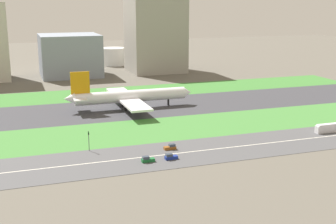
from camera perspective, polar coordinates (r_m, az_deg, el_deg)
ground_plane at (r=233.02m, az=-1.87°, el=0.67°), size 800.00×800.00×0.00m
runway at (r=233.01m, az=-1.87°, el=0.68°), size 280.00×46.00×0.10m
grass_median_north at (r=271.60m, az=-4.43°, el=2.52°), size 280.00×36.00×0.10m
grass_median_south at (r=195.41m, az=1.69°, el=-1.89°), size 280.00×36.00×0.10m
highway at (r=167.18m, az=5.58°, el=-4.67°), size 280.00×28.00×0.10m
highway_centerline at (r=167.16m, az=5.58°, el=-4.65°), size 266.00×0.50×0.01m
airliner at (r=228.27m, az=-5.02°, el=1.95°), size 65.00×56.00×19.70m
car_0 at (r=166.12m, az=0.31°, el=-4.41°), size 4.40×1.80×2.00m
car_3 at (r=153.73m, az=-2.58°, el=-5.94°), size 4.40×1.80×2.00m
bus_1 at (r=198.52m, az=19.37°, el=-1.90°), size 11.60×2.50×3.50m
car_1 at (r=156.11m, az=0.33°, el=-5.61°), size 4.40×1.80×2.00m
traffic_light at (r=165.98m, az=-9.85°, el=-3.41°), size 0.36×0.50×7.20m
hangar_building at (r=335.52m, az=-12.14°, el=6.93°), size 41.21×39.20×29.44m
office_tower at (r=347.83m, az=-1.61°, el=9.55°), size 39.64×37.47×54.65m
fuel_tank_west at (r=381.17m, az=-12.59°, el=6.39°), size 25.73×25.73×12.34m
fuel_tank_centre at (r=387.27m, az=-6.87°, el=6.89°), size 20.16×20.16×14.38m
fuel_tank_east at (r=393.46m, az=-3.08°, el=7.32°), size 23.25×23.25×17.80m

